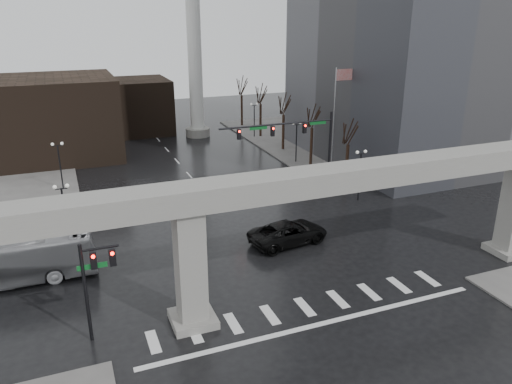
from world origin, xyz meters
TOP-DOWN VIEW (x-y plane):
  - ground at (0.00, 0.00)m, footprint 160.00×160.00m
  - sidewalk_ne at (26.00, 36.00)m, footprint 28.00×36.00m
  - elevated_guideway at (1.26, 0.00)m, footprint 48.00×2.60m
  - building_far_left at (-14.00, 42.00)m, footprint 16.00×14.00m
  - building_far_mid at (-2.00, 52.00)m, footprint 10.00×10.00m
  - smokestack at (6.00, 46.00)m, footprint 3.60×3.60m
  - signal_mast_arm at (8.99, 18.80)m, footprint 12.12×0.43m
  - signal_left_pole at (-12.25, 0.50)m, footprint 2.30×0.30m
  - flagpole_assembly at (15.29, 22.00)m, footprint 2.06×0.12m
  - lamp_right_0 at (13.50, 14.00)m, footprint 1.22×0.32m
  - lamp_right_1 at (13.50, 28.00)m, footprint 1.22×0.32m
  - lamp_right_2 at (13.50, 42.00)m, footprint 1.22×0.32m
  - lamp_left_0 at (-13.50, 14.00)m, footprint 1.22×0.32m
  - lamp_left_1 at (-13.50, 28.00)m, footprint 1.22×0.32m
  - lamp_left_2 at (-13.50, 42.00)m, footprint 1.22×0.32m
  - tree_right_0 at (14.53, 18.02)m, footprint 1.09×1.58m
  - tree_right_1 at (14.53, 26.02)m, footprint 1.09×1.61m
  - tree_right_2 at (14.53, 34.02)m, footprint 1.10×1.63m
  - tree_right_3 at (14.53, 42.02)m, footprint 1.11×1.66m
  - tree_right_4 at (14.53, 50.02)m, footprint 1.12×1.69m
  - pickup_truck at (2.97, 7.78)m, footprint 6.89×3.89m
  - city_bus at (-17.73, 9.23)m, footprint 12.15×3.27m
  - far_car at (-5.10, 20.52)m, footprint 2.65×4.69m

SIDE VIEW (x-z plane):
  - ground at x=0.00m, z-range 0.00..0.00m
  - sidewalk_ne at x=26.00m, z-range 0.00..0.15m
  - far_car at x=-5.10m, z-range 0.00..1.51m
  - pickup_truck at x=2.97m, z-range 0.00..1.82m
  - city_bus at x=-17.73m, z-range 0.00..3.36m
  - tree_right_0 at x=14.53m, z-range -0.97..6.54m
  - tree_right_1 at x=14.53m, z-range -0.99..6.69m
  - tree_right_2 at x=14.53m, z-range -1.01..6.84m
  - tree_right_3 at x=14.53m, z-range -1.03..6.99m
  - tree_right_4 at x=14.53m, z-range -1.05..7.14m
  - lamp_right_0 at x=13.50m, z-range 0.92..6.03m
  - lamp_right_1 at x=13.50m, z-range 0.92..6.03m
  - lamp_right_2 at x=13.50m, z-range 0.92..6.03m
  - lamp_left_0 at x=-13.50m, z-range 0.92..6.03m
  - lamp_left_1 at x=-13.50m, z-range 0.92..6.03m
  - lamp_left_2 at x=-13.50m, z-range 0.92..6.03m
  - building_far_mid at x=-2.00m, z-range 0.00..8.00m
  - signal_left_pole at x=-12.25m, z-range 1.07..7.07m
  - building_far_left at x=-14.00m, z-range 0.00..10.00m
  - signal_mast_arm at x=8.99m, z-range 1.83..9.83m
  - elevated_guideway at x=1.26m, z-range 2.53..11.23m
  - flagpole_assembly at x=15.29m, z-range 1.53..13.53m
  - smokestack at x=6.00m, z-range -1.65..28.35m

